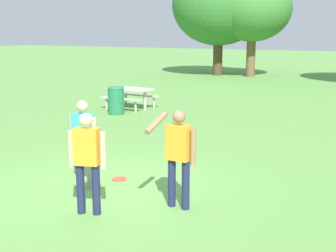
{
  "coord_description": "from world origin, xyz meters",
  "views": [
    {
      "loc": [
        4.9,
        -6.82,
        2.9
      ],
      "look_at": [
        0.72,
        1.29,
        1.0
      ],
      "focal_mm": 49.72,
      "sensor_mm": 36.0,
      "label": 1
    }
  ],
  "objects": [
    {
      "name": "trash_can_beside_table",
      "position": [
        -4.04,
        6.55,
        0.48
      ],
      "size": [
        0.59,
        0.59,
        0.96
      ],
      "color": "#237047",
      "rests_on": "ground"
    },
    {
      "name": "frisbee",
      "position": [
        0.04,
        0.5,
        0.01
      ],
      "size": [
        0.29,
        0.29,
        0.03
      ],
      "primitive_type": "cylinder",
      "color": "#E04733",
      "rests_on": "ground"
    },
    {
      "name": "person_bystander",
      "position": [
        0.56,
        -1.16,
        0.94
      ],
      "size": [
        0.59,
        0.32,
        1.64
      ],
      "color": "#1E234C",
      "rests_on": "ground"
    },
    {
      "name": "tree_broad_center",
      "position": [
        -3.9,
        21.45,
        4.16
      ],
      "size": [
        4.79,
        4.79,
        6.22
      ],
      "color": "brown",
      "rests_on": "ground"
    },
    {
      "name": "person_catcher",
      "position": [
        1.71,
        -0.28,
        0.96
      ],
      "size": [
        0.64,
        0.67,
        1.64
      ],
      "color": "#1E234C",
      "rests_on": "ground"
    },
    {
      "name": "ground_plane",
      "position": [
        0.0,
        0.0,
        0.0
      ],
      "size": [
        120.0,
        120.0,
        0.0
      ],
      "primitive_type": "plane",
      "color": "#609947"
    },
    {
      "name": "person_thrower",
      "position": [
        -0.28,
        -0.16,
        0.94
      ],
      "size": [
        0.61,
        0.24,
        1.64
      ],
      "color": "gray",
      "rests_on": "ground"
    },
    {
      "name": "tree_tall_left",
      "position": [
        -6.09,
        21.42,
        4.38
      ],
      "size": [
        5.89,
        5.89,
        6.9
      ],
      "color": "#4C3823",
      "rests_on": "ground"
    },
    {
      "name": "picnic_table_near",
      "position": [
        -4.21,
        7.76,
        0.56
      ],
      "size": [
        1.82,
        1.56,
        0.77
      ],
      "color": "beige",
      "rests_on": "ground"
    }
  ]
}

